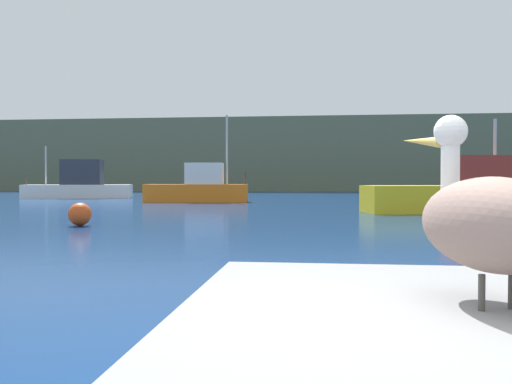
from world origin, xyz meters
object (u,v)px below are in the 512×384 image
at_px(pelican, 488,220).
at_px(fishing_boat_white, 80,184).
at_px(fishing_boat_yellow, 455,192).
at_px(mooring_buoy, 80,214).
at_px(fishing_boat_orange, 199,188).

height_order(pelican, fishing_boat_white, fishing_boat_white).
bearing_deg(pelican, fishing_boat_white, 7.22).
bearing_deg(fishing_boat_yellow, mooring_buoy, -159.32).
xyz_separation_m(fishing_boat_white, fishing_boat_yellow, (22.02, -14.07, -0.16)).
bearing_deg(pelican, mooring_buoy, 11.52).
xyz_separation_m(fishing_boat_orange, mooring_buoy, (0.24, -16.20, -0.51)).
height_order(pelican, mooring_buoy, pelican).
xyz_separation_m(pelican, fishing_boat_white, (-17.53, 34.08, -0.17)).
relative_size(fishing_boat_orange, fishing_boat_yellow, 0.88).
height_order(fishing_boat_white, mooring_buoy, fishing_boat_white).
relative_size(fishing_boat_white, fishing_boat_yellow, 1.11).
xyz_separation_m(pelican, fishing_boat_yellow, (4.50, 20.01, -0.33)).
bearing_deg(fishing_boat_orange, fishing_boat_yellow, -40.23).
distance_m(pelican, fishing_boat_orange, 29.56).
bearing_deg(fishing_boat_white, mooring_buoy, 101.03).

